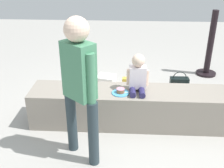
{
  "coord_description": "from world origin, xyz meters",
  "views": [
    {
      "loc": [
        -0.04,
        -3.13,
        2.09
      ],
      "look_at": [
        -0.2,
        -0.33,
        0.73
      ],
      "focal_mm": 44.12,
      "sensor_mm": 36.0,
      "label": 1
    }
  ],
  "objects_px": {
    "cake_plate": "(121,92)",
    "party_cup_red": "(180,96)",
    "gift_bag": "(129,85)",
    "handbag_black_leather": "(179,83)",
    "water_bottle_near_gift": "(80,81)",
    "handbag_brown_canvas": "(70,99)",
    "cake_box_white": "(106,79)",
    "child_seated": "(138,75)",
    "adult_standing": "(79,80)"
  },
  "relations": [
    {
      "from": "water_bottle_near_gift",
      "to": "handbag_black_leather",
      "type": "xyz_separation_m",
      "value": [
        1.66,
        -0.03,
        0.01
      ]
    },
    {
      "from": "child_seated",
      "to": "gift_bag",
      "type": "height_order",
      "value": "child_seated"
    },
    {
      "from": "cake_box_white",
      "to": "handbag_brown_canvas",
      "type": "distance_m",
      "value": 0.93
    },
    {
      "from": "handbag_black_leather",
      "to": "water_bottle_near_gift",
      "type": "bearing_deg",
      "value": 178.94
    },
    {
      "from": "party_cup_red",
      "to": "handbag_brown_canvas",
      "type": "xyz_separation_m",
      "value": [
        -1.66,
        -0.29,
        0.06
      ]
    },
    {
      "from": "child_seated",
      "to": "handbag_brown_canvas",
      "type": "distance_m",
      "value": 1.2
    },
    {
      "from": "party_cup_red",
      "to": "handbag_black_leather",
      "type": "bearing_deg",
      "value": 82.92
    },
    {
      "from": "cake_plate",
      "to": "handbag_black_leather",
      "type": "relative_size",
      "value": 0.71
    },
    {
      "from": "cake_plate",
      "to": "cake_box_white",
      "type": "bearing_deg",
      "value": 102.51
    },
    {
      "from": "child_seated",
      "to": "water_bottle_near_gift",
      "type": "distance_m",
      "value": 1.53
    },
    {
      "from": "handbag_black_leather",
      "to": "child_seated",
      "type": "bearing_deg",
      "value": -125.6
    },
    {
      "from": "cake_plate",
      "to": "handbag_black_leather",
      "type": "distance_m",
      "value": 1.52
    },
    {
      "from": "gift_bag",
      "to": "cake_box_white",
      "type": "height_order",
      "value": "gift_bag"
    },
    {
      "from": "party_cup_red",
      "to": "cake_box_white",
      "type": "bearing_deg",
      "value": 157.03
    },
    {
      "from": "child_seated",
      "to": "handbag_black_leather",
      "type": "height_order",
      "value": "child_seated"
    },
    {
      "from": "child_seated",
      "to": "cake_plate",
      "type": "xyz_separation_m",
      "value": [
        -0.21,
        -0.09,
        -0.19
      ]
    },
    {
      "from": "cake_plate",
      "to": "party_cup_red",
      "type": "relative_size",
      "value": 2.33
    },
    {
      "from": "cake_box_white",
      "to": "child_seated",
      "type": "bearing_deg",
      "value": -67.53
    },
    {
      "from": "child_seated",
      "to": "gift_bag",
      "type": "distance_m",
      "value": 1.06
    },
    {
      "from": "party_cup_red",
      "to": "handbag_brown_canvas",
      "type": "bearing_deg",
      "value": -170.12
    },
    {
      "from": "party_cup_red",
      "to": "cake_box_white",
      "type": "xyz_separation_m",
      "value": [
        -1.19,
        0.5,
        0.02
      ]
    },
    {
      "from": "cake_plate",
      "to": "gift_bag",
      "type": "height_order",
      "value": "cake_plate"
    },
    {
      "from": "cake_box_white",
      "to": "cake_plate",
      "type": "bearing_deg",
      "value": -77.49
    },
    {
      "from": "adult_standing",
      "to": "cake_plate",
      "type": "xyz_separation_m",
      "value": [
        0.4,
        0.62,
        -0.44
      ]
    },
    {
      "from": "child_seated",
      "to": "cake_plate",
      "type": "distance_m",
      "value": 0.3
    },
    {
      "from": "child_seated",
      "to": "cake_box_white",
      "type": "height_order",
      "value": "child_seated"
    },
    {
      "from": "cake_plate",
      "to": "handbag_brown_canvas",
      "type": "distance_m",
      "value": 0.98
    },
    {
      "from": "gift_bag",
      "to": "handbag_black_leather",
      "type": "distance_m",
      "value": 0.85
    },
    {
      "from": "party_cup_red",
      "to": "cake_box_white",
      "type": "relative_size",
      "value": 0.32
    },
    {
      "from": "child_seated",
      "to": "cake_box_white",
      "type": "relative_size",
      "value": 1.62
    },
    {
      "from": "water_bottle_near_gift",
      "to": "handbag_black_leather",
      "type": "relative_size",
      "value": 0.65
    },
    {
      "from": "handbag_black_leather",
      "to": "cake_plate",
      "type": "bearing_deg",
      "value": -130.29
    },
    {
      "from": "handbag_black_leather",
      "to": "handbag_brown_canvas",
      "type": "relative_size",
      "value": 0.99
    },
    {
      "from": "gift_bag",
      "to": "water_bottle_near_gift",
      "type": "height_order",
      "value": "gift_bag"
    },
    {
      "from": "child_seated",
      "to": "adult_standing",
      "type": "bearing_deg",
      "value": -130.75
    },
    {
      "from": "adult_standing",
      "to": "handbag_brown_canvas",
      "type": "distance_m",
      "value": 1.43
    },
    {
      "from": "party_cup_red",
      "to": "water_bottle_near_gift",
      "type": "bearing_deg",
      "value": 167.02
    },
    {
      "from": "gift_bag",
      "to": "handbag_black_leather",
      "type": "xyz_separation_m",
      "value": [
        0.84,
        0.14,
        -0.02
      ]
    },
    {
      "from": "handbag_brown_canvas",
      "to": "water_bottle_near_gift",
      "type": "bearing_deg",
      "value": 86.16
    },
    {
      "from": "gift_bag",
      "to": "cake_box_white",
      "type": "relative_size",
      "value": 0.97
    },
    {
      "from": "party_cup_red",
      "to": "handbag_black_leather",
      "type": "relative_size",
      "value": 0.3
    },
    {
      "from": "cake_plate",
      "to": "water_bottle_near_gift",
      "type": "bearing_deg",
      "value": 121.85
    },
    {
      "from": "party_cup_red",
      "to": "handbag_brown_canvas",
      "type": "height_order",
      "value": "handbag_brown_canvas"
    },
    {
      "from": "water_bottle_near_gift",
      "to": "party_cup_red",
      "type": "bearing_deg",
      "value": -12.98
    },
    {
      "from": "adult_standing",
      "to": "handbag_black_leather",
      "type": "bearing_deg",
      "value": 52.23
    },
    {
      "from": "gift_bag",
      "to": "party_cup_red",
      "type": "distance_m",
      "value": 0.82
    },
    {
      "from": "child_seated",
      "to": "gift_bag",
      "type": "xyz_separation_m",
      "value": [
        -0.1,
        0.89,
        -0.57
      ]
    },
    {
      "from": "child_seated",
      "to": "party_cup_red",
      "type": "xyz_separation_m",
      "value": [
        0.7,
        0.69,
        -0.65
      ]
    },
    {
      "from": "cake_box_white",
      "to": "handbag_brown_canvas",
      "type": "xyz_separation_m",
      "value": [
        -0.47,
        -0.79,
        0.04
      ]
    },
    {
      "from": "gift_bag",
      "to": "handbag_brown_canvas",
      "type": "height_order",
      "value": "handbag_brown_canvas"
    }
  ]
}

